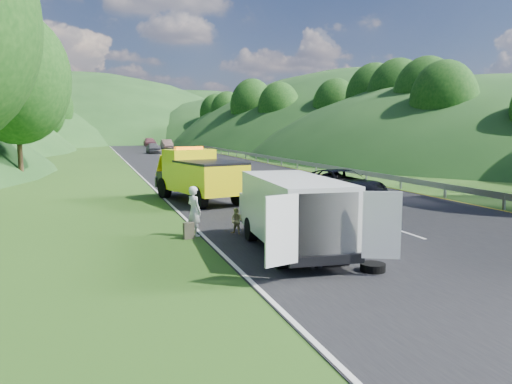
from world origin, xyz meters
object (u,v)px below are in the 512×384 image
object	(u,v)px
tow_truck	(199,175)
child	(237,234)
worker	(315,269)
suitcase	(189,231)
white_van	(292,210)
woman	(195,236)
passing_suv	(341,200)
spare_tire	(373,272)

from	to	relation	value
tow_truck	child	size ratio (longest dim) A/B	7.33
worker	suitcase	size ratio (longest dim) A/B	3.20
white_van	woman	size ratio (longest dim) A/B	3.77
worker	woman	bearing A→B (deg)	118.22
tow_truck	passing_suv	xyz separation A→B (m)	(7.14, -1.60, -1.33)
woman	worker	xyz separation A→B (m)	(2.26, -4.88, 0.00)
worker	passing_suv	bearing A→B (deg)	62.52
tow_truck	white_van	size ratio (longest dim) A/B	1.04
tow_truck	passing_suv	size ratio (longest dim) A/B	1.22
woman	worker	distance (m)	5.38
suitcase	passing_suv	world-z (taller)	passing_suv
tow_truck	suitcase	distance (m)	8.58
white_van	woman	world-z (taller)	white_van
suitcase	spare_tire	xyz separation A→B (m)	(3.81, -5.29, -0.28)
white_van	passing_suv	distance (m)	11.42
tow_truck	woman	world-z (taller)	tow_truck
suitcase	passing_suv	distance (m)	11.38
worker	passing_suv	xyz separation A→B (m)	(6.70, 11.22, 0.00)
woman	passing_suv	distance (m)	10.98
woman	passing_suv	size ratio (longest dim) A/B	0.31
woman	worker	world-z (taller)	worker
passing_suv	child	bearing A→B (deg)	-147.06
tow_truck	suitcase	bearing A→B (deg)	-117.68
woman	child	bearing A→B (deg)	-119.39
suitcase	spare_tire	distance (m)	6.52
tow_truck	woman	distance (m)	8.25
tow_truck	spare_tire	distance (m)	13.72
child	spare_tire	distance (m)	5.85
suitcase	spare_tire	size ratio (longest dim) A/B	0.85
white_van	woman	distance (m)	3.99
tow_truck	spare_tire	bearing A→B (deg)	-96.25
child	passing_suv	size ratio (longest dim) A/B	0.17
child	passing_suv	xyz separation A→B (m)	(7.50, 6.48, 0.00)
tow_truck	passing_suv	bearing A→B (deg)	-26.15
white_van	child	world-z (taller)	white_van
tow_truck	woman	size ratio (longest dim) A/B	3.90
woman	suitcase	distance (m)	0.50
child	passing_suv	world-z (taller)	passing_suv
child	spare_tire	xyz separation A→B (m)	(2.09, -5.46, 0.00)
tow_truck	suitcase	world-z (taller)	tow_truck
child	spare_tire	size ratio (longest dim) A/B	1.40
child	tow_truck	bearing A→B (deg)	132.81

